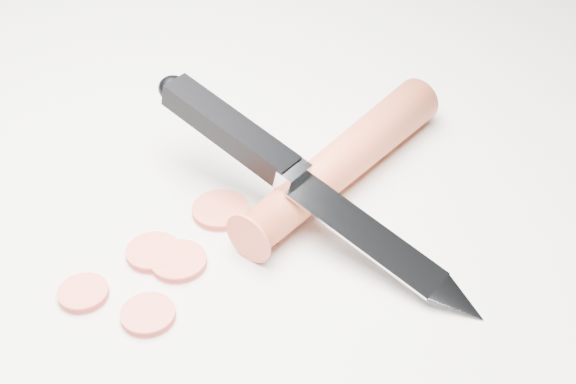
% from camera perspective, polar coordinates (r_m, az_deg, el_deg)
% --- Properties ---
extents(ground, '(2.40, 2.40, 0.00)m').
position_cam_1_polar(ground, '(0.59, -5.50, -1.21)').
color(ground, silver).
rests_on(ground, ground).
extents(carrot, '(0.07, 0.22, 0.03)m').
position_cam_1_polar(carrot, '(0.60, 3.91, 2.19)').
color(carrot, '#DA512C').
rests_on(carrot, ground).
extents(carrot_slice_0, '(0.03, 0.03, 0.01)m').
position_cam_1_polar(carrot_slice_0, '(0.54, -14.35, -6.99)').
color(carrot_slice_0, '#EA573C').
rests_on(carrot_slice_0, ground).
extents(carrot_slice_1, '(0.03, 0.03, 0.01)m').
position_cam_1_polar(carrot_slice_1, '(0.51, -9.92, -8.59)').
color(carrot_slice_1, '#EA573C').
rests_on(carrot_slice_1, ground).
extents(carrot_slice_2, '(0.04, 0.04, 0.01)m').
position_cam_1_polar(carrot_slice_2, '(0.58, -4.81, -1.31)').
color(carrot_slice_2, '#EA573C').
rests_on(carrot_slice_2, ground).
extents(carrot_slice_3, '(0.04, 0.04, 0.01)m').
position_cam_1_polar(carrot_slice_3, '(0.54, -7.80, -4.91)').
color(carrot_slice_3, '#EA573C').
rests_on(carrot_slice_3, ground).
extents(carrot_slice_4, '(0.04, 0.04, 0.01)m').
position_cam_1_polar(carrot_slice_4, '(0.55, -9.56, -4.26)').
color(carrot_slice_4, '#EA573C').
rests_on(carrot_slice_4, ground).
extents(kitchen_knife, '(0.28, 0.08, 0.08)m').
position_cam_1_polar(kitchen_knife, '(0.54, 1.66, 0.52)').
color(kitchen_knife, '#B9BBC0').
rests_on(kitchen_knife, ground).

